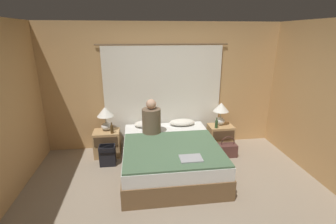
% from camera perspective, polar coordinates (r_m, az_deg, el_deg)
% --- Properties ---
extents(ground_plane, '(16.00, 16.00, 0.00)m').
position_cam_1_polar(ground_plane, '(3.78, 2.20, -19.23)').
color(ground_plane, gray).
extents(wall_back, '(4.78, 0.06, 2.50)m').
position_cam_1_polar(wall_back, '(4.93, -1.21, 5.89)').
color(wall_back, tan).
rests_on(wall_back, ground_plane).
extents(curtain_panel, '(2.54, 0.02, 2.09)m').
position_cam_1_polar(curtain_panel, '(4.92, -1.11, 3.39)').
color(curtain_panel, white).
rests_on(curtain_panel, ground_plane).
extents(bed, '(1.60, 1.92, 0.52)m').
position_cam_1_polar(bed, '(4.27, 0.52, -10.37)').
color(bed, brown).
rests_on(bed, ground_plane).
extents(nightstand_left, '(0.49, 0.38, 0.51)m').
position_cam_1_polar(nightstand_left, '(4.89, -14.05, -7.13)').
color(nightstand_left, tan).
rests_on(nightstand_left, ground_plane).
extents(nightstand_right, '(0.49, 0.38, 0.51)m').
position_cam_1_polar(nightstand_right, '(5.13, 12.13, -5.75)').
color(nightstand_right, tan).
rests_on(nightstand_right, ground_plane).
extents(lamp_left, '(0.31, 0.31, 0.46)m').
position_cam_1_polar(lamp_left, '(4.74, -14.48, -0.75)').
color(lamp_left, silver).
rests_on(lamp_left, nightstand_left).
extents(lamp_right, '(0.31, 0.31, 0.46)m').
position_cam_1_polar(lamp_right, '(4.99, 12.31, 0.35)').
color(lamp_right, silver).
rests_on(lamp_right, nightstand_right).
extents(pillow_left, '(0.51, 0.29, 0.12)m').
position_cam_1_polar(pillow_left, '(4.81, -4.92, -2.79)').
color(pillow_left, silver).
rests_on(pillow_left, bed).
extents(pillow_right, '(0.51, 0.29, 0.12)m').
position_cam_1_polar(pillow_right, '(4.89, 3.33, -2.41)').
color(pillow_right, silver).
rests_on(pillow_right, bed).
extents(blanket_on_bed, '(1.54, 1.33, 0.03)m').
position_cam_1_polar(blanket_on_bed, '(3.90, 1.08, -8.60)').
color(blanket_on_bed, '#4C6B4C').
rests_on(blanket_on_bed, bed).
extents(person_left_in_bed, '(0.34, 0.34, 0.65)m').
position_cam_1_polar(person_left_in_bed, '(4.42, -3.90, -1.81)').
color(person_left_in_bed, brown).
rests_on(person_left_in_bed, bed).
extents(beer_bottle_on_left_stand, '(0.06, 0.06, 0.21)m').
position_cam_1_polar(beer_bottle_on_left_stand, '(4.65, -13.02, -3.93)').
color(beer_bottle_on_left_stand, '#513819').
rests_on(beer_bottle_on_left_stand, nightstand_left).
extents(beer_bottle_on_right_stand, '(0.06, 0.06, 0.21)m').
position_cam_1_polar(beer_bottle_on_right_stand, '(4.87, 11.30, -2.76)').
color(beer_bottle_on_right_stand, '#2D4C28').
rests_on(beer_bottle_on_right_stand, nightstand_right).
extents(laptop_on_bed, '(0.33, 0.24, 0.02)m').
position_cam_1_polar(laptop_on_bed, '(3.59, 5.38, -10.77)').
color(laptop_on_bed, '#9EA0A5').
rests_on(laptop_on_bed, blanket_on_bed).
extents(backpack_on_floor, '(0.28, 0.22, 0.38)m').
position_cam_1_polar(backpack_on_floor, '(4.57, -14.00, -9.54)').
color(backpack_on_floor, black).
rests_on(backpack_on_floor, ground_plane).
extents(handbag_on_floor, '(0.35, 0.20, 0.42)m').
position_cam_1_polar(handbag_on_floor, '(4.90, 13.73, -8.62)').
color(handbag_on_floor, brown).
rests_on(handbag_on_floor, ground_plane).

